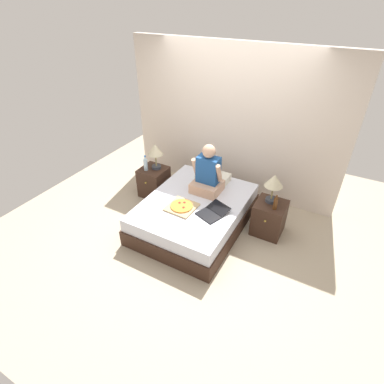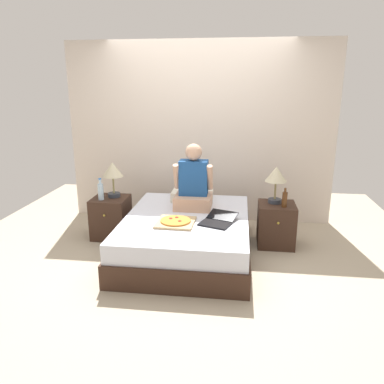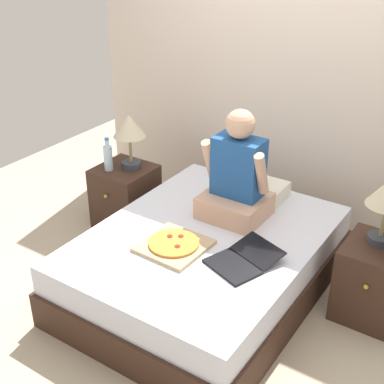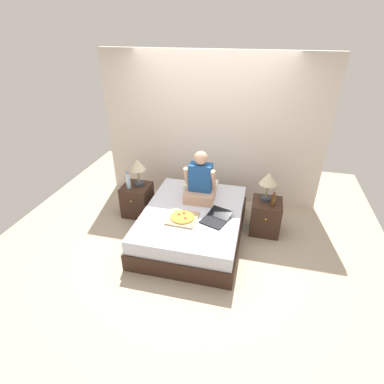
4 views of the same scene
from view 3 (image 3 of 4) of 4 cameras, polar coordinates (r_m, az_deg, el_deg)
name	(u,v)px [view 3 (image 3 of 4)]	position (r m, az deg, el deg)	size (l,w,h in m)	color
ground_plane	(205,290)	(3.86, 1.36, -10.37)	(5.73, 5.73, 0.00)	tan
wall_back	(295,75)	(4.34, 10.98, 12.14)	(3.73, 0.12, 2.50)	beige
bed	(205,263)	(3.72, 1.40, -7.61)	(1.43, 1.86, 0.46)	#382319
nightstand_left	(126,196)	(4.52, -7.09, -0.46)	(0.44, 0.47, 0.52)	#382319
lamp_on_left_nightstand	(129,130)	(4.28, -6.70, 6.62)	(0.26, 0.26, 0.45)	#333842
water_bottle	(108,157)	(4.34, -8.95, 3.69)	(0.07, 0.07, 0.28)	silver
nightstand_right	(375,281)	(3.69, 18.94, -8.99)	(0.44, 0.47, 0.52)	#382319
pillow	(250,189)	(4.06, 6.18, 0.35)	(0.52, 0.34, 0.12)	silver
person_seated	(237,179)	(3.69, 4.81, 1.44)	(0.47, 0.40, 0.78)	tan
laptop	(241,261)	(3.31, 5.22, -7.36)	(0.44, 0.50, 0.07)	black
pizza_box	(174,245)	(3.45, -1.95, -5.66)	(0.41, 0.41, 0.04)	tan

